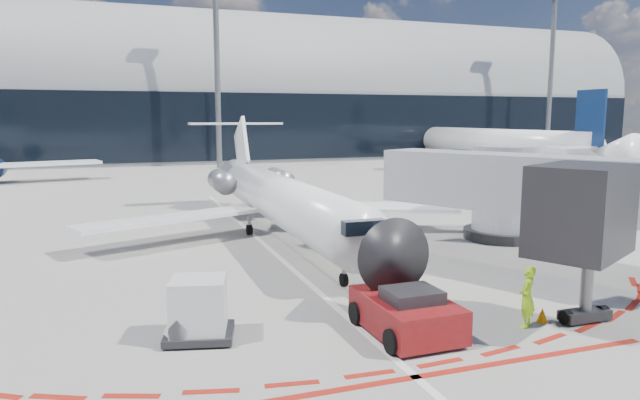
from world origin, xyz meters
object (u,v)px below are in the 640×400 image
object	(u,v)px
uld_container	(199,310)
pushback_tug	(406,313)
regional_jet	(279,198)
ramp_worker	(527,297)

from	to	relation	value
uld_container	pushback_tug	bearing A→B (deg)	-1.49
regional_jet	ramp_worker	size ratio (longest dim) A/B	13.47
pushback_tug	regional_jet	bearing A→B (deg)	88.89
ramp_worker	uld_container	world-z (taller)	ramp_worker
ramp_worker	regional_jet	bearing A→B (deg)	-113.49
regional_jet	pushback_tug	distance (m)	14.25
regional_jet	pushback_tug	xyz separation A→B (m)	(-0.02, -14.17, -1.48)
pushback_tug	ramp_worker	size ratio (longest dim) A/B	2.93
regional_jet	uld_container	distance (m)	13.94
ramp_worker	pushback_tug	bearing A→B (deg)	-48.36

